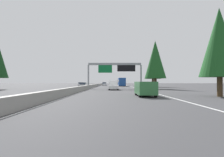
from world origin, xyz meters
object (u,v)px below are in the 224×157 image
at_px(conifer_right_foreground, 219,42).
at_px(sign_gantry_overhead, 115,68).
at_px(pickup_mid_right, 114,85).
at_px(oncoming_far, 83,85).
at_px(bus_near_center, 122,82).
at_px(box_truck_mid_center, 119,82).
at_px(sedan_distant_b, 119,84).
at_px(minivan_distant_a, 145,88).
at_px(conifer_right_mid, 153,64).
at_px(oncoming_near, 81,84).
at_px(sedan_near_right, 104,84).
at_px(conifer_right_near, 155,60).

bearing_deg(conifer_right_foreground, sign_gantry_overhead, 25.22).
relative_size(pickup_mid_right, oncoming_far, 1.27).
distance_m(bus_near_center, box_truck_mid_center, 47.03).
distance_m(pickup_mid_right, sedan_distant_b, 60.62).
height_order(minivan_distant_a, sedan_distant_b, minivan_distant_a).
height_order(bus_near_center, conifer_right_foreground, conifer_right_foreground).
xyz_separation_m(sign_gantry_overhead, box_truck_mid_center, (78.14, -3.17, -3.23)).
xyz_separation_m(box_truck_mid_center, sedan_distant_b, (-22.41, 0.28, -0.93)).
relative_size(sign_gantry_overhead, conifer_right_mid, 1.07).
relative_size(sedan_distant_b, oncoming_far, 1.00).
xyz_separation_m(minivan_distant_a, oncoming_near, (51.93, 15.57, -0.27)).
relative_size(sedan_near_right, conifer_right_mid, 0.37).
bearing_deg(minivan_distant_a, oncoming_far, 19.87).
height_order(box_truck_mid_center, conifer_right_mid, conifer_right_mid).
bearing_deg(minivan_distant_a, bus_near_center, 0.18).
distance_m(bus_near_center, conifer_right_foreground, 56.14).
relative_size(sign_gantry_overhead, conifer_right_near, 1.13).
bearing_deg(pickup_mid_right, conifer_right_foreground, -148.54).
relative_size(sign_gantry_overhead, box_truck_mid_center, 1.49).
bearing_deg(minivan_distant_a, oncoming_near, 16.69).
relative_size(sedan_distant_b, conifer_right_mid, 0.37).
relative_size(bus_near_center, conifer_right_foreground, 1.14).
bearing_deg(pickup_mid_right, sedan_distant_b, -3.18).
distance_m(box_truck_mid_center, conifer_right_mid, 61.80).
distance_m(pickup_mid_right, oncoming_near, 35.26).
distance_m(box_truck_mid_center, sedan_near_right, 39.31).
bearing_deg(conifer_right_near, minivan_distant_a, 165.08).
height_order(bus_near_center, oncoming_far, bus_near_center).
relative_size(bus_near_center, oncoming_far, 2.61).
xyz_separation_m(sign_gantry_overhead, conifer_right_near, (-0.50, -9.23, 1.97)).
bearing_deg(oncoming_far, box_truck_mid_center, 169.96).
bearing_deg(sedan_near_right, oncoming_far, 170.86).
relative_size(conifer_right_foreground, conifer_right_mid, 0.85).
bearing_deg(bus_near_center, box_truck_mid_center, -0.32).
height_order(sedan_distant_b, oncoming_far, same).
xyz_separation_m(bus_near_center, oncoming_near, (-2.76, 15.40, -1.03)).
bearing_deg(conifer_right_foreground, conifer_right_mid, -1.14).
distance_m(minivan_distant_a, pickup_mid_right, 19.12).
bearing_deg(box_truck_mid_center, conifer_right_near, -175.59).
relative_size(sedan_near_right, oncoming_near, 1.00).
height_order(sedan_distant_b, oncoming_near, same).
distance_m(sign_gantry_overhead, bus_near_center, 31.40).
bearing_deg(pickup_mid_right, oncoming_far, 30.29).
xyz_separation_m(box_truck_mid_center, conifer_right_mid, (-60.87, -9.06, 5.60)).
bearing_deg(oncoming_far, conifer_right_foreground, 30.96).
distance_m(box_truck_mid_center, oncoming_far, 69.50).
bearing_deg(sedan_distant_b, sedan_near_right, 156.51).
bearing_deg(conifer_right_foreground, pickup_mid_right, 31.46).
xyz_separation_m(minivan_distant_a, pickup_mid_right, (18.78, 3.56, -0.04)).
relative_size(sedan_distant_b, oncoming_near, 1.00).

